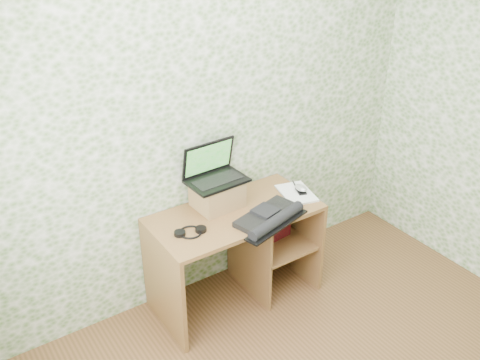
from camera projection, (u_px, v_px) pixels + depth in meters
wall_back at (210, 125)px, 3.69m from camera, size 3.50×0.00×3.50m
desk at (242, 238)px, 3.92m from camera, size 1.20×0.60×0.75m
riser at (217, 194)px, 3.76m from camera, size 0.33×0.28×0.19m
laptop at (214, 172)px, 3.72m from camera, size 0.42×0.30×0.27m
keyboard at (270, 217)px, 3.62m from camera, size 0.56×0.40×0.08m
headphones at (190, 232)px, 3.50m from camera, size 0.21×0.19×0.03m
notepad at (296, 193)px, 3.95m from camera, size 0.29×0.36×0.01m
mouse at (301, 189)px, 3.95m from camera, size 0.10×0.13×0.04m
pen at (295, 186)px, 4.02m from camera, size 0.08×0.15×0.01m
red_box at (277, 222)px, 4.02m from camera, size 0.24×0.10×0.28m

